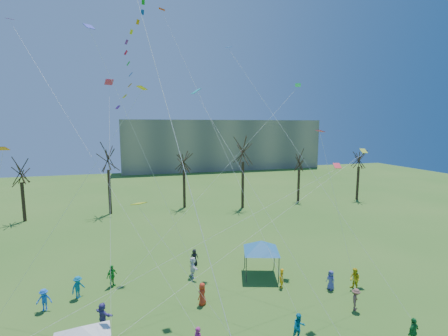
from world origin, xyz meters
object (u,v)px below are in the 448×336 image
object	(u,v)px
distant_building	(222,144)
canopy_tent_blue	(261,246)
canopy_tent_white	(81,335)
big_box_kite	(136,51)

from	to	relation	value
distant_building	canopy_tent_blue	size ratio (longest dim) A/B	14.59
distant_building	canopy_tent_white	bearing A→B (deg)	-110.65
big_box_kite	canopy_tent_blue	world-z (taller)	big_box_kite
distant_building	canopy_tent_white	xyz separation A→B (m)	(-29.28, -77.70, -4.91)
distant_building	canopy_tent_white	distance (m)	83.18
canopy_tent_white	canopy_tent_blue	world-z (taller)	canopy_tent_blue
distant_building	canopy_tent_blue	xyz separation A→B (m)	(-15.66, -69.37, -4.77)
big_box_kite	canopy_tent_white	size ratio (longest dim) A/B	5.48
big_box_kite	canopy_tent_blue	bearing A→B (deg)	31.98
distant_building	canopy_tent_white	size ratio (longest dim) A/B	14.79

